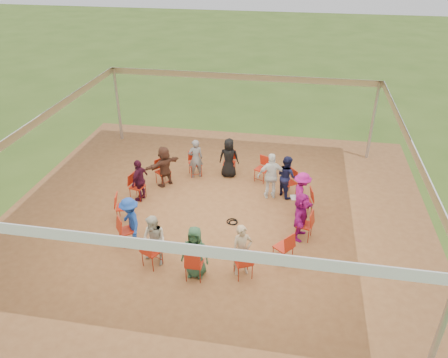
% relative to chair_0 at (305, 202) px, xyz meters
% --- Properties ---
extents(ground, '(80.00, 80.00, 0.00)m').
position_rel_chair_0_xyz_m(ground, '(-2.67, -0.63, -0.45)').
color(ground, '#3C5A1C').
rests_on(ground, ground).
extents(dirt_patch, '(13.00, 13.00, 0.00)m').
position_rel_chair_0_xyz_m(dirt_patch, '(-2.67, -0.63, -0.44)').
color(dirt_patch, brown).
rests_on(dirt_patch, ground).
extents(tent, '(10.33, 10.33, 3.00)m').
position_rel_chair_0_xyz_m(tent, '(-2.67, -0.63, 1.92)').
color(tent, '#B2B2B7').
rests_on(tent, ground).
extents(chair_0, '(0.52, 0.51, 0.90)m').
position_rel_chair_0_xyz_m(chair_0, '(0.00, 0.00, 0.00)').
color(chair_0, '#AF220E').
rests_on(chair_0, ground).
extents(chair_1, '(0.61, 0.60, 0.90)m').
position_rel_chair_0_xyz_m(chair_1, '(-0.54, 1.10, 0.00)').
color(chair_1, '#AF220E').
rests_on(chair_1, ground).
extents(chair_2, '(0.57, 0.58, 0.90)m').
position_rel_chair_0_xyz_m(chair_2, '(-1.50, 1.85, 0.00)').
color(chair_2, '#AF220E').
rests_on(chair_2, ground).
extents(chair_3, '(0.42, 0.44, 0.90)m').
position_rel_chair_0_xyz_m(chair_3, '(-2.69, 2.11, 0.00)').
color(chair_3, '#AF220E').
rests_on(chair_3, ground).
extents(chair_4, '(0.57, 0.58, 0.90)m').
position_rel_chair_0_xyz_m(chair_4, '(-3.88, 1.83, 0.00)').
color(chair_4, '#AF220E').
rests_on(chair_4, ground).
extents(chair_5, '(0.61, 0.60, 0.90)m').
position_rel_chair_0_xyz_m(chair_5, '(-4.83, 1.07, 0.00)').
color(chair_5, '#AF220E').
rests_on(chair_5, ground).
extents(chair_6, '(0.52, 0.50, 0.90)m').
position_rel_chair_0_xyz_m(chair_6, '(-5.35, -0.04, 0.00)').
color(chair_6, '#AF220E').
rests_on(chair_6, ground).
extents(chair_7, '(0.52, 0.51, 0.90)m').
position_rel_chair_0_xyz_m(chair_7, '(-5.34, -1.26, 0.00)').
color(chair_7, '#AF220E').
rests_on(chair_7, ground).
extents(chair_8, '(0.61, 0.60, 0.90)m').
position_rel_chair_0_xyz_m(chair_8, '(-4.80, -2.36, 0.00)').
color(chair_8, '#AF220E').
rests_on(chair_8, ground).
extents(chair_9, '(0.57, 0.58, 0.90)m').
position_rel_chair_0_xyz_m(chair_9, '(-3.84, -3.11, 0.00)').
color(chair_9, '#AF220E').
rests_on(chair_9, ground).
extents(chair_10, '(0.42, 0.44, 0.90)m').
position_rel_chair_0_xyz_m(chair_10, '(-2.65, -3.37, 0.00)').
color(chair_10, '#AF220E').
rests_on(chair_10, ground).
extents(chair_11, '(0.57, 0.58, 0.90)m').
position_rel_chair_0_xyz_m(chair_11, '(-1.46, -3.09, 0.00)').
color(chair_11, '#AF220E').
rests_on(chair_11, ground).
extents(chair_12, '(0.61, 0.60, 0.90)m').
position_rel_chair_0_xyz_m(chair_12, '(-0.51, -2.33, 0.00)').
color(chair_12, '#AF220E').
rests_on(chair_12, ground).
extents(chair_13, '(0.52, 0.50, 0.90)m').
position_rel_chair_0_xyz_m(chair_13, '(0.01, -1.22, 0.00)').
color(chair_13, '#AF220E').
rests_on(chair_13, ground).
extents(person_seated_0, '(0.66, 1.01, 1.43)m').
position_rel_chair_0_xyz_m(person_seated_0, '(-0.12, -0.03, 0.27)').
color(person_seated_0, '#94106E').
rests_on(person_seated_0, ground).
extents(person_seated_1, '(0.75, 0.79, 1.43)m').
position_rel_chair_0_xyz_m(person_seated_1, '(-0.63, 1.02, 0.27)').
color(person_seated_1, '#151738').
rests_on(person_seated_1, ground).
extents(person_seated_2, '(0.70, 0.40, 1.43)m').
position_rel_chair_0_xyz_m(person_seated_2, '(-2.69, 1.99, 0.27)').
color(person_seated_2, black).
rests_on(person_seated_2, ground).
extents(person_seated_3, '(0.62, 0.54, 1.43)m').
position_rel_chair_0_xyz_m(person_seated_3, '(-3.83, 1.73, 0.27)').
color(person_seated_3, slate).
rests_on(person_seated_3, ground).
extents(person_seated_4, '(1.21, 1.35, 1.43)m').
position_rel_chair_0_xyz_m(person_seated_4, '(-4.73, 0.99, 0.27)').
color(person_seated_4, '#4E2D1F').
rests_on(person_seated_4, ground).
extents(person_seated_5, '(0.60, 0.91, 1.43)m').
position_rel_chair_0_xyz_m(person_seated_5, '(-5.23, -0.06, 0.27)').
color(person_seated_5, '#3A0E21').
rests_on(person_seated_5, ground).
extents(person_seated_6, '(0.94, 1.01, 1.43)m').
position_rel_chair_0_xyz_m(person_seated_6, '(-4.71, -2.28, 0.27)').
color(person_seated_6, '#183C94').
rests_on(person_seated_6, ground).
extents(person_seated_7, '(0.80, 0.66, 1.43)m').
position_rel_chair_0_xyz_m(person_seated_7, '(-3.79, -3.00, 0.27)').
color(person_seated_7, '#BBB8A4').
rests_on(person_seated_7, ground).
extents(person_seated_8, '(0.70, 0.40, 1.43)m').
position_rel_chair_0_xyz_m(person_seated_8, '(-2.65, -3.25, 0.27)').
color(person_seated_8, '#274D32').
rests_on(person_seated_8, ground).
extents(person_seated_9, '(0.62, 0.54, 1.43)m').
position_rel_chair_0_xyz_m(person_seated_9, '(-1.52, -2.99, 0.27)').
color(person_seated_9, tan).
rests_on(person_seated_9, ground).
extents(person_seated_10, '(0.77, 1.41, 1.43)m').
position_rel_chair_0_xyz_m(person_seated_10, '(-0.11, -1.20, 0.27)').
color(person_seated_10, '#94106E').
rests_on(person_seated_10, ground).
extents(standing_person, '(1.02, 0.69, 1.58)m').
position_rel_chair_0_xyz_m(standing_person, '(-1.10, 0.81, 0.35)').
color(standing_person, silver).
rests_on(standing_person, ground).
extents(cable_coil, '(0.38, 0.38, 0.03)m').
position_rel_chair_0_xyz_m(cable_coil, '(-2.10, -0.84, -0.43)').
color(cable_coil, black).
rests_on(cable_coil, ground).
extents(laptop, '(0.31, 0.35, 0.21)m').
position_rel_chair_0_xyz_m(laptop, '(-0.28, -0.07, 0.22)').
color(laptop, '#B7B7BC').
rests_on(laptop, ground).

